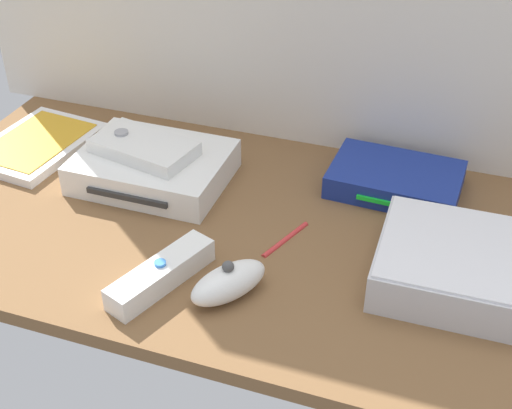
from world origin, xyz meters
The scene contains 9 objects.
ground_plane centered at (0.00, 0.00, -1.00)cm, with size 100.00×48.00×2.00cm, color brown.
game_console centered at (-17.87, 6.45, 2.20)cm, with size 21.00×16.50×4.40cm.
mini_computer centered at (24.99, -2.13, 2.64)cm, with size 17.24×17.24×5.30cm.
game_case centered at (-39.06, 8.55, 0.76)cm, with size 15.60×20.38×1.56cm.
network_router centered at (15.55, 15.35, 1.70)cm, with size 18.52×12.97×3.40cm.
remote_wand centered at (-7.05, -13.83, 1.51)cm, with size 8.60×15.12×3.40cm.
remote_nunchuk centered at (1.20, -13.13, 2.04)cm, with size 9.21×10.76×5.10cm.
remote_classic_pad centered at (-18.95, 6.25, 5.41)cm, with size 15.75×10.82×2.40cm.
stylus_pen centered at (4.34, -0.91, 0.35)cm, with size 0.70×0.70×9.00cm, color red.
Camera 1 is at (24.13, -69.64, 55.87)cm, focal length 49.28 mm.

